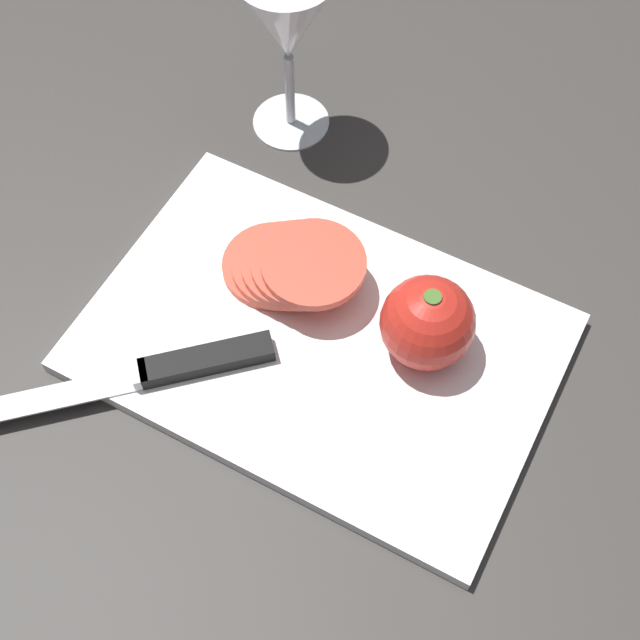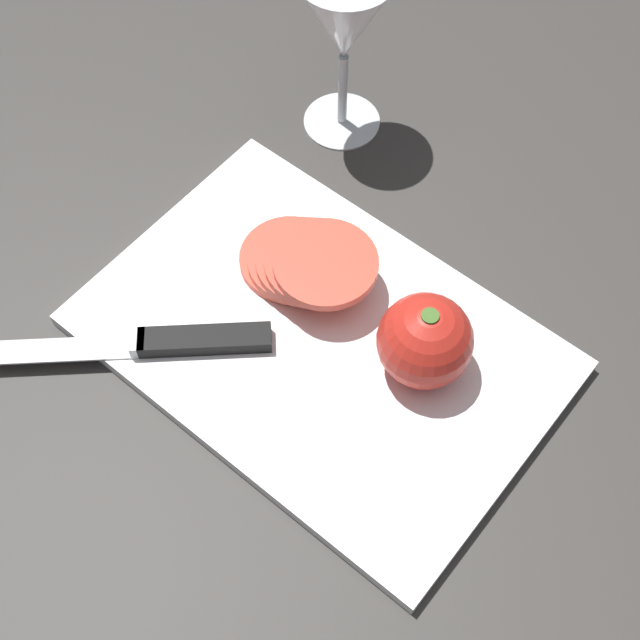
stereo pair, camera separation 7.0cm
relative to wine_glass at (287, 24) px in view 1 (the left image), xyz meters
The scene contains 6 objects.
ground_plane 0.29m from the wine_glass, 136.87° to the left, with size 3.00×3.00×0.00m, color #383533.
cutting_board 0.27m from the wine_glass, 124.57° to the left, with size 0.37×0.25×0.01m.
wine_glass is the anchor object (origin of this frame).
whole_tomato 0.29m from the wine_glass, 141.67° to the left, with size 0.08×0.08×0.08m.
knife 0.31m from the wine_glass, 100.64° to the left, with size 0.21×0.20×0.01m.
tomato_slice_stack_near 0.21m from the wine_glass, 119.75° to the left, with size 0.13×0.09×0.04m.
Camera 1 is at (-0.12, 0.34, 0.65)m, focal length 50.00 mm.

